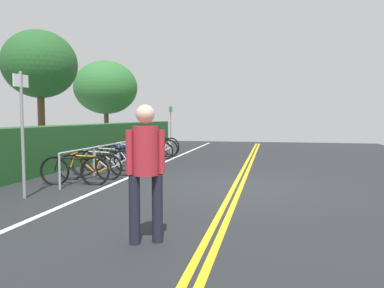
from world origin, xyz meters
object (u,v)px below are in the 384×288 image
object	(u,v)px
bicycle_0	(75,170)
sign_post_far	(171,124)
tree_mid	(40,65)
pedestrian	(146,164)
bicycle_7	(151,150)
bicycle_8	(156,148)
bike_rack	(128,147)
bicycle_6	(139,152)
bicycle_1	(90,167)
bicycle_3	(110,159)
bicycle_9	(161,146)
tree_far_right	(106,88)
bicycle_5	(131,154)
sign_post_near	(22,123)
bicycle_4	(128,156)
bicycle_2	(103,163)

from	to	relation	value
bicycle_0	sign_post_far	bearing A→B (deg)	-1.19
tree_mid	pedestrian	bearing A→B (deg)	-139.02
bicycle_7	bicycle_8	xyz separation A→B (m)	(0.74, 0.03, 0.02)
bike_rack	sign_post_far	distance (m)	4.53
bicycle_6	sign_post_far	distance (m)	3.37
bicycle_1	bicycle_3	distance (m)	1.50
bicycle_9	pedestrian	size ratio (longest dim) A/B	0.98
tree_far_right	pedestrian	bearing A→B (deg)	-153.40
bicycle_9	bicycle_5	bearing A→B (deg)	177.64
bicycle_6	bicycle_7	size ratio (longest dim) A/B	0.94
bicycle_7	sign_post_near	world-z (taller)	sign_post_near
bicycle_3	bicycle_4	distance (m)	0.95
sign_post_far	tree_far_right	distance (m)	5.50
bicycle_3	bicycle_7	size ratio (longest dim) A/B	0.97
bicycle_2	bicycle_6	size ratio (longest dim) A/B	1.08
bicycle_5	tree_mid	world-z (taller)	tree_mid
bicycle_5	bicycle_7	world-z (taller)	bicycle_5
bicycle_6	tree_far_right	bearing A→B (deg)	33.99
bicycle_2	bicycle_4	size ratio (longest dim) A/B	0.98
pedestrian	tree_far_right	size ratio (longest dim) A/B	0.38
bicycle_5	sign_post_far	xyz separation A→B (m)	(4.10, -0.29, 0.91)
bicycle_7	bicycle_5	bearing A→B (deg)	174.01
bicycle_8	sign_post_far	xyz separation A→B (m)	(1.71, -0.15, 0.92)
bicycle_5	tree_far_right	bearing A→B (deg)	30.53
bicycle_1	bicycle_3	xyz separation A→B (m)	(1.50, 0.13, 0.03)
bicycle_3	bicycle_6	bearing A→B (deg)	0.19
sign_post_far	tree_mid	bearing A→B (deg)	138.33
bicycle_4	bicycle_7	size ratio (longest dim) A/B	1.03
tree_far_right	sign_post_far	bearing A→B (deg)	-122.73
bicycle_5	tree_far_right	size ratio (longest dim) A/B	0.39
bicycle_4	bicycle_8	size ratio (longest dim) A/B	1.02
bicycle_6	tree_mid	size ratio (longest dim) A/B	0.36
bike_rack	bicycle_3	xyz separation A→B (m)	(-1.27, 0.08, -0.26)
bike_rack	bicycle_9	xyz separation A→B (m)	(3.56, -0.06, -0.25)
bicycle_4	bicycle_9	xyz separation A→B (m)	(3.89, 0.05, 0.00)
sign_post_far	sign_post_near	bearing A→B (deg)	177.58
bicycle_2	bicycle_7	xyz separation A→B (m)	(4.07, -0.03, -0.03)
bicycle_7	bicycle_3	bearing A→B (deg)	176.98
bike_rack	tree_far_right	size ratio (longest dim) A/B	1.79
bicycle_0	bicycle_5	distance (m)	3.88
bicycle_0	pedestrian	xyz separation A→B (m)	(-3.49, -2.96, 0.67)
bicycle_4	bicycle_5	xyz separation A→B (m)	(0.72, 0.18, -0.01)
bicycle_5	bicycle_7	distance (m)	1.65
bicycle_5	bicycle_7	xyz separation A→B (m)	(1.64, -0.17, -0.04)
bike_rack	tree_mid	world-z (taller)	tree_mid
bicycle_8	bicycle_9	xyz separation A→B (m)	(0.79, 0.01, 0.02)
bicycle_5	tree_far_right	xyz separation A→B (m)	(6.89, 4.07, 2.79)
bicycle_9	tree_far_right	distance (m)	6.26
bike_rack	tree_far_right	xyz separation A→B (m)	(7.28, 4.14, 2.52)
bicycle_0	bicycle_8	distance (m)	6.26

